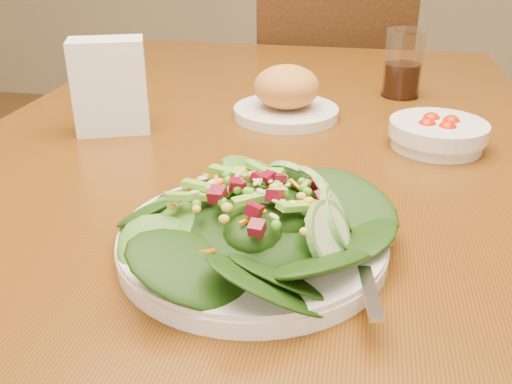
% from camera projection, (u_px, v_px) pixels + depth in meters
% --- Properties ---
extents(dining_table, '(0.90, 1.40, 0.75)m').
position_uv_depth(dining_table, '(260.00, 197.00, 0.93)').
color(dining_table, '#5A360D').
rests_on(dining_table, ground_plane).
extents(chair_far, '(0.56, 0.56, 0.99)m').
position_uv_depth(chair_far, '(324.00, 104.00, 1.79)').
color(chair_far, '#472412').
rests_on(chair_far, ground_plane).
extents(salad_plate, '(0.28, 0.27, 0.08)m').
position_uv_depth(salad_plate, '(262.00, 228.00, 0.57)').
color(salad_plate, silver).
rests_on(salad_plate, dining_table).
extents(bread_plate, '(0.18, 0.18, 0.09)m').
position_uv_depth(bread_plate, '(286.00, 97.00, 0.96)').
color(bread_plate, silver).
rests_on(bread_plate, dining_table).
extents(tomato_bowl, '(0.14, 0.14, 0.05)m').
position_uv_depth(tomato_bowl, '(438.00, 134.00, 0.84)').
color(tomato_bowl, silver).
rests_on(tomato_bowl, dining_table).
extents(drinking_glass, '(0.07, 0.07, 0.12)m').
position_uv_depth(drinking_glass, '(403.00, 68.00, 1.06)').
color(drinking_glass, silver).
rests_on(drinking_glass, dining_table).
extents(napkin_holder, '(0.13, 0.10, 0.15)m').
position_uv_depth(napkin_holder, '(110.00, 84.00, 0.88)').
color(napkin_holder, white).
rests_on(napkin_holder, dining_table).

